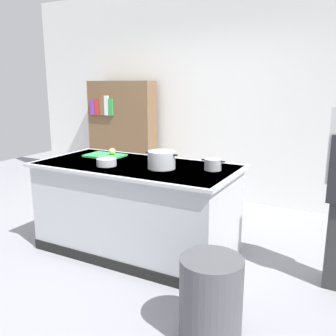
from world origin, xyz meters
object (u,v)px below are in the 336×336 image
Objects in this scene: onion at (112,151)px; trash_bin at (211,299)px; mixing_bowl at (106,162)px; sauce_pan at (213,165)px; stock_pot at (162,160)px; bookshelf at (122,136)px.

trash_bin is at bearing -34.93° from onion.
sauce_pan is at bearing 17.90° from mixing_bowl.
stock_pot is 0.47m from sauce_pan.
stock_pot is at bearing -160.21° from sauce_pan.
sauce_pan is 0.13× the size of bookshelf.
stock_pot reaches higher than trash_bin.
sauce_pan reaches higher than trash_bin.
trash_bin is at bearing -46.38° from bookshelf.
bookshelf reaches higher than sauce_pan.
bookshelf is (-1.20, 1.98, -0.08)m from mixing_bowl.
onion is 0.33× the size of sauce_pan.
trash_bin is at bearing -45.62° from stock_pot.
stock_pot is 1.39m from trash_bin.
trash_bin is at bearing -27.66° from mixing_bowl.
bookshelf is at bearing 121.33° from mixing_bowl.
sauce_pan is 1.16× the size of mixing_bowl.
trash_bin is (0.85, -0.86, -0.69)m from stock_pot.
stock_pot is 0.54m from mixing_bowl.
onion reaches higher than mixing_bowl.
bookshelf is at bearing 121.77° from onion.
bookshelf is (-0.98, 1.59, -0.10)m from onion.
onion is 0.13× the size of trash_bin.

